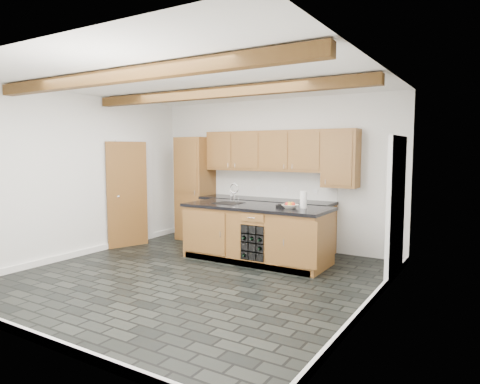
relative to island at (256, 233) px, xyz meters
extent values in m
plane|color=black|center=(-0.31, -1.28, -0.46)|extent=(5.00, 5.00, 0.00)
plane|color=white|center=(-0.31, 1.22, 0.94)|extent=(5.00, 0.00, 5.00)
plane|color=white|center=(-2.81, -1.28, 0.94)|extent=(0.00, 5.00, 5.00)
plane|color=white|center=(2.19, -1.28, 0.94)|extent=(0.00, 5.00, 5.00)
plane|color=white|center=(-0.31, -1.28, 2.34)|extent=(5.00, 5.00, 0.00)
cube|color=#503614|center=(-0.31, -2.48, 2.24)|extent=(4.90, 0.15, 0.15)
cube|color=#503614|center=(-0.31, -0.68, 2.24)|extent=(4.90, 0.15, 0.15)
cube|color=white|center=(-2.79, -1.28, -0.41)|extent=(0.04, 5.00, 0.10)
cube|color=white|center=(2.17, -1.28, -0.41)|extent=(0.04, 5.00, 0.10)
cube|color=white|center=(-0.31, -3.76, -0.41)|extent=(5.00, 0.04, 0.10)
cube|color=white|center=(-2.78, 0.02, 0.56)|extent=(0.06, 0.94, 2.04)
cube|color=brown|center=(-2.63, -0.33, 0.54)|extent=(0.31, 0.77, 2.00)
cube|color=white|center=(2.16, 0.22, 0.56)|extent=(0.06, 0.98, 2.04)
cube|color=black|center=(2.19, 0.22, 0.54)|extent=(0.02, 0.86, 1.96)
cube|color=brown|center=(-1.96, 0.92, 0.59)|extent=(0.65, 0.60, 2.10)
cube|color=brown|center=(-0.33, 0.92, -0.02)|extent=(2.60, 0.60, 0.88)
cube|color=black|center=(-0.33, 0.92, 0.44)|extent=(2.64, 0.62, 0.05)
cube|color=white|center=(-0.33, 1.21, 0.73)|extent=(2.60, 0.02, 0.52)
cube|color=brown|center=(-0.43, 1.04, 1.36)|extent=(2.40, 0.35, 0.75)
cube|color=brown|center=(1.07, 1.04, 1.24)|extent=(0.60, 0.35, 1.00)
cube|color=brown|center=(-0.01, 0.02, -0.02)|extent=(2.40, 0.90, 0.88)
cube|color=black|center=(-0.01, 0.02, 0.44)|extent=(2.46, 0.96, 0.05)
cube|color=brown|center=(-0.73, -0.45, 0.02)|extent=(0.80, 0.02, 0.70)
cube|color=brown|center=(0.94, -0.45, 0.02)|extent=(0.60, 0.02, 0.70)
cube|color=black|center=(0.17, -0.29, -0.06)|extent=(0.42, 0.30, 0.56)
cylinder|color=black|center=(0.31, -0.33, -0.13)|extent=(0.07, 0.26, 0.07)
cylinder|color=black|center=(0.17, -0.33, 0.01)|extent=(0.07, 0.26, 0.07)
cylinder|color=black|center=(0.03, -0.33, -0.27)|extent=(0.07, 0.26, 0.07)
cylinder|color=black|center=(0.31, -0.33, 0.01)|extent=(0.07, 0.26, 0.07)
cylinder|color=black|center=(0.03, -0.33, 0.01)|extent=(0.07, 0.26, 0.07)
cube|color=black|center=(-0.56, 0.02, 0.46)|extent=(0.45, 0.40, 0.02)
cylinder|color=silver|center=(-0.56, 0.20, 0.57)|extent=(0.02, 0.02, 0.20)
torus|color=silver|center=(-0.56, 0.20, 0.71)|extent=(0.18, 0.02, 0.18)
cylinder|color=silver|center=(-0.64, 0.20, 0.51)|extent=(0.02, 0.02, 0.08)
cylinder|color=silver|center=(-0.48, 0.20, 0.51)|extent=(0.02, 0.02, 0.08)
cube|color=black|center=(0.46, 0.00, 0.49)|extent=(0.21, 0.16, 0.04)
cylinder|color=black|center=(0.46, 0.00, 0.51)|extent=(0.12, 0.12, 0.02)
imported|color=beige|center=(0.62, -0.02, 0.50)|extent=(0.26, 0.26, 0.06)
sphere|color=red|center=(0.67, -0.02, 0.53)|extent=(0.07, 0.07, 0.07)
sphere|color=orange|center=(0.64, 0.02, 0.53)|extent=(0.07, 0.07, 0.07)
sphere|color=#488E26|center=(0.58, 0.01, 0.53)|extent=(0.07, 0.07, 0.07)
sphere|color=red|center=(0.58, -0.05, 0.53)|extent=(0.07, 0.07, 0.07)
sphere|color=gold|center=(0.64, -0.07, 0.53)|extent=(0.07, 0.07, 0.07)
cylinder|color=white|center=(0.80, 0.09, 0.60)|extent=(0.11, 0.11, 0.27)
imported|color=white|center=(-1.12, 0.99, 0.51)|extent=(0.12, 0.12, 0.09)
camera|label=1|loc=(3.42, -6.10, 1.37)|focal=32.00mm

